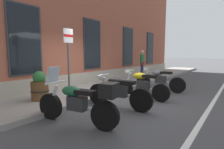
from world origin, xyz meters
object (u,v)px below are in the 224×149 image
motorcycle_grey_naked (159,80)px  barrel_planter (40,87)px  motorcycle_green_touring (80,102)px  motorcycle_yellow_naked (141,85)px  motorcycle_black_naked (118,92)px  pedestrian_striped_shirt (142,62)px  parking_sign (68,53)px

motorcycle_grey_naked → barrel_planter: bearing=152.0°
motorcycle_green_touring → motorcycle_yellow_naked: motorcycle_green_touring is taller
motorcycle_yellow_naked → motorcycle_grey_naked: motorcycle_yellow_naked is taller
motorcycle_black_naked → pedestrian_striped_shirt: pedestrian_striped_shirt is taller
motorcycle_yellow_naked → pedestrian_striped_shirt: (4.04, 2.06, 0.61)m
motorcycle_black_naked → parking_sign: bearing=108.8°
motorcycle_black_naked → motorcycle_yellow_naked: bearing=-2.0°
motorcycle_grey_naked → parking_sign: parking_sign is taller
motorcycle_yellow_naked → motorcycle_grey_naked: bearing=0.4°
parking_sign → barrel_planter: (-0.64, 0.67, -1.08)m
motorcycle_green_touring → parking_sign: size_ratio=0.94×
motorcycle_grey_naked → pedestrian_striped_shirt: (2.36, 2.04, 0.61)m
pedestrian_striped_shirt → motorcycle_yellow_naked: bearing=-153.0°
motorcycle_black_naked → pedestrian_striped_shirt: bearing=20.2°
motorcycle_black_naked → motorcycle_grey_naked: size_ratio=0.96×
motorcycle_green_touring → motorcycle_grey_naked: (4.65, 0.01, -0.06)m
motorcycle_grey_naked → motorcycle_black_naked: bearing=179.3°
pedestrian_striped_shirt → parking_sign: 6.03m
pedestrian_striped_shirt → barrel_planter: bearing=178.1°
motorcycle_yellow_naked → motorcycle_grey_naked: 1.68m
pedestrian_striped_shirt → barrel_planter: pedestrian_striped_shirt is taller
motorcycle_green_touring → motorcycle_yellow_naked: size_ratio=1.06×
motorcycle_grey_naked → pedestrian_striped_shirt: 3.18m
motorcycle_green_touring → pedestrian_striped_shirt: (7.01, 2.05, 0.56)m
parking_sign → motorcycle_yellow_naked: bearing=-39.5°
parking_sign → motorcycle_green_touring: bearing=-122.7°
motorcycle_black_naked → motorcycle_yellow_naked: motorcycle_yellow_naked is taller
pedestrian_striped_shirt → parking_sign: bearing=-175.7°
motorcycle_yellow_naked → parking_sign: bearing=140.5°
motorcycle_green_touring → barrel_planter: motorcycle_green_touring is taller
parking_sign → barrel_planter: 1.42m
barrel_planter → motorcycle_yellow_naked: bearing=-41.4°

